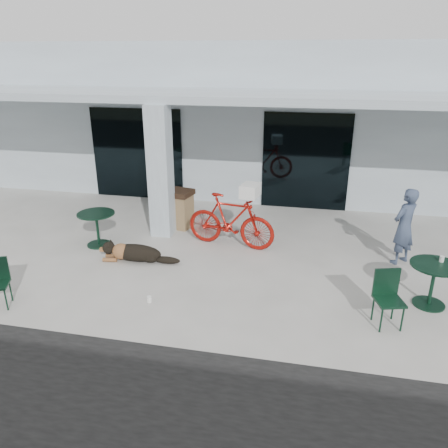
% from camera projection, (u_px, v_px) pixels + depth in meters
% --- Properties ---
extents(ground, '(80.00, 80.00, 0.00)m').
position_uv_depth(ground, '(198.00, 284.00, 8.47)').
color(ground, beige).
rests_on(ground, ground).
extents(building, '(22.00, 7.00, 4.50)m').
position_uv_depth(building, '(259.00, 112.00, 15.40)').
color(building, silver).
rests_on(building, ground).
extents(storefront_glass_left, '(2.80, 0.06, 2.70)m').
position_uv_depth(storefront_glass_left, '(137.00, 154.00, 13.13)').
color(storefront_glass_left, black).
rests_on(storefront_glass_left, ground).
extents(storefront_glass_right, '(2.40, 0.06, 2.70)m').
position_uv_depth(storefront_glass_right, '(306.00, 162.00, 12.17)').
color(storefront_glass_right, black).
rests_on(storefront_glass_right, ground).
extents(column, '(0.50, 0.50, 3.12)m').
position_uv_depth(column, '(160.00, 172.00, 10.28)').
color(column, silver).
rests_on(column, ground).
extents(overhang, '(22.00, 2.80, 0.18)m').
position_uv_depth(overhang, '(234.00, 96.00, 10.58)').
color(overhang, silver).
rests_on(overhang, column).
extents(bicycle, '(2.14, 0.92, 1.25)m').
position_uv_depth(bicycle, '(231.00, 221.00, 9.92)').
color(bicycle, '#A4140D').
rests_on(bicycle, ground).
extents(laundry_basket, '(0.43, 0.54, 0.29)m').
position_uv_depth(laundry_basket, '(250.00, 191.00, 9.49)').
color(laundry_basket, white).
rests_on(laundry_basket, bicycle).
extents(dog, '(1.34, 0.60, 0.43)m').
position_uv_depth(dog, '(136.00, 252.00, 9.32)').
color(dog, black).
rests_on(dog, ground).
extents(cup_near_dog, '(0.11, 0.11, 0.11)m').
position_uv_depth(cup_near_dog, '(149.00, 299.00, 7.83)').
color(cup_near_dog, white).
rests_on(cup_near_dog, ground).
extents(cafe_table_near, '(1.11, 1.11, 0.79)m').
position_uv_depth(cafe_table_near, '(98.00, 229.00, 10.04)').
color(cafe_table_near, '#113221').
rests_on(cafe_table_near, ground).
extents(cafe_table_far, '(1.06, 1.06, 0.79)m').
position_uv_depth(cafe_table_far, '(432.00, 285.00, 7.61)').
color(cafe_table_far, '#113221').
rests_on(cafe_table_far, ground).
extents(cafe_chair_far_a, '(0.54, 0.56, 0.94)m').
position_uv_depth(cafe_chair_far_a, '(389.00, 300.00, 7.00)').
color(cafe_chair_far_a, '#113221').
rests_on(cafe_chair_far_a, ground).
extents(person, '(0.70, 0.70, 1.64)m').
position_uv_depth(person, '(404.00, 227.00, 9.05)').
color(person, '#394660').
rests_on(person, ground).
extents(cup_on_table, '(0.10, 0.10, 0.11)m').
position_uv_depth(cup_on_table, '(442.00, 259.00, 7.55)').
color(cup_on_table, white).
rests_on(cup_on_table, cafe_table_far).
extents(trash_receptacle, '(0.69, 0.69, 0.98)m').
position_uv_depth(trash_receptacle, '(181.00, 209.00, 11.07)').
color(trash_receptacle, olive).
rests_on(trash_receptacle, ground).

